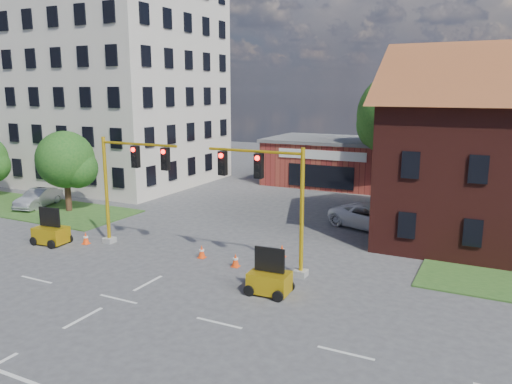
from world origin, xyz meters
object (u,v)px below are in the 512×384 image
signal_mast_west (128,179)px  pickup_white (372,217)px  signal_mast_east (270,193)px  trailer_east (269,280)px  trailer_west (51,233)px

signal_mast_west → pickup_white: bearing=40.5°
signal_mast_east → pickup_white: 10.61m
pickup_white → signal_mast_west: bearing=148.8°
trailer_east → pickup_white: 12.43m
signal_mast_west → signal_mast_east: 8.71m
trailer_west → trailer_east: (14.35, -0.87, -0.02)m
trailer_west → pickup_white: trailer_west is taller
signal_mast_west → signal_mast_east: (8.71, 0.00, 0.00)m
trailer_east → signal_mast_west: bearing=162.5°
signal_mast_west → trailer_east: size_ratio=3.08×
pickup_white → trailer_east: bearing=-168.8°
signal_mast_west → trailer_west: bearing=-159.1°
signal_mast_east → pickup_white: (2.70, 9.76, -3.14)m
trailer_east → pickup_white: size_ratio=0.36×
signal_mast_west → trailer_east: 10.75m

